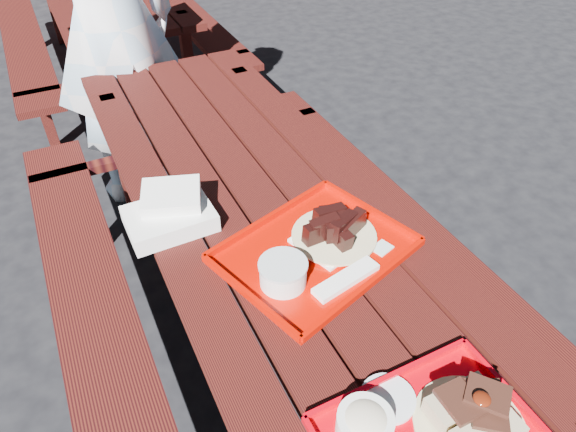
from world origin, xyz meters
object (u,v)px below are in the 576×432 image
object	(u,v)px
picnic_table_near	(268,249)
near_tray	(431,431)
picnic_table_far	(104,5)
person	(110,22)
far_tray	(315,251)

from	to	relation	value
picnic_table_near	near_tray	xyz separation A→B (m)	(-0.02, -0.82, 0.22)
picnic_table_far	near_tray	distance (m)	3.63
picnic_table_far	person	world-z (taller)	person
picnic_table_near	person	size ratio (longest dim) A/B	1.30
far_tray	person	size ratio (longest dim) A/B	0.32
picnic_table_far	near_tray	size ratio (longest dim) A/B	5.61
picnic_table_near	far_tray	size ratio (longest dim) A/B	4.09
picnic_table_far	near_tray	xyz separation A→B (m)	(-0.02, -3.62, 0.22)
near_tray	far_tray	distance (m)	0.55
near_tray	person	distance (m)	2.16
person	picnic_table_far	bearing A→B (deg)	-105.01
picnic_table_far	person	xyz separation A→B (m)	(-0.17, -1.47, 0.36)
picnic_table_near	person	xyz separation A→B (m)	(-0.17, 1.33, 0.36)
person	far_tray	bearing A→B (deg)	88.73
person	picnic_table_near	bearing A→B (deg)	89.12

